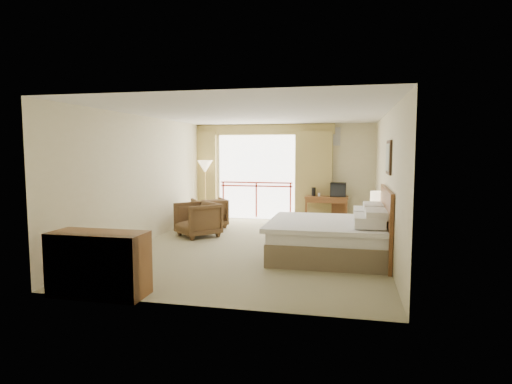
% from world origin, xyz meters
% --- Properties ---
extents(floor, '(7.00, 7.00, 0.00)m').
position_xyz_m(floor, '(0.00, 0.00, 0.00)').
color(floor, gray).
rests_on(floor, ground).
extents(ceiling, '(7.00, 7.00, 0.00)m').
position_xyz_m(ceiling, '(0.00, 0.00, 2.70)').
color(ceiling, white).
rests_on(ceiling, wall_back).
extents(wall_back, '(5.00, 0.00, 5.00)m').
position_xyz_m(wall_back, '(0.00, 3.50, 1.35)').
color(wall_back, beige).
rests_on(wall_back, ground).
extents(wall_front, '(5.00, 0.00, 5.00)m').
position_xyz_m(wall_front, '(0.00, -3.50, 1.35)').
color(wall_front, beige).
rests_on(wall_front, ground).
extents(wall_left, '(0.00, 7.00, 7.00)m').
position_xyz_m(wall_left, '(-2.50, 0.00, 1.35)').
color(wall_left, beige).
rests_on(wall_left, ground).
extents(wall_right, '(0.00, 7.00, 7.00)m').
position_xyz_m(wall_right, '(2.50, 0.00, 1.35)').
color(wall_right, beige).
rests_on(wall_right, ground).
extents(balcony_door, '(2.40, 0.00, 2.40)m').
position_xyz_m(balcony_door, '(-0.80, 3.48, 1.20)').
color(balcony_door, white).
rests_on(balcony_door, wall_back).
extents(balcony_railing, '(2.09, 0.03, 1.02)m').
position_xyz_m(balcony_railing, '(-0.80, 3.46, 0.81)').
color(balcony_railing, '#B0240F').
rests_on(balcony_railing, wall_back).
extents(curtain_left, '(1.00, 0.26, 2.50)m').
position_xyz_m(curtain_left, '(-2.45, 3.35, 1.25)').
color(curtain_left, '#998548').
rests_on(curtain_left, wall_back).
extents(curtain_right, '(1.00, 0.26, 2.50)m').
position_xyz_m(curtain_right, '(0.85, 3.35, 1.25)').
color(curtain_right, '#998548').
rests_on(curtain_right, wall_back).
extents(valance, '(4.40, 0.22, 0.28)m').
position_xyz_m(valance, '(-0.80, 3.38, 2.55)').
color(valance, '#998548').
rests_on(valance, wall_back).
extents(hvac_vent, '(0.50, 0.04, 0.50)m').
position_xyz_m(hvac_vent, '(1.30, 3.47, 2.35)').
color(hvac_vent, silver).
rests_on(hvac_vent, wall_back).
extents(bed, '(2.13, 2.06, 0.97)m').
position_xyz_m(bed, '(1.50, -0.60, 0.38)').
color(bed, brown).
rests_on(bed, floor).
extents(headboard, '(0.06, 2.10, 1.30)m').
position_xyz_m(headboard, '(2.46, -0.60, 0.65)').
color(headboard, brown).
rests_on(headboard, wall_right).
extents(framed_art, '(0.04, 0.72, 0.60)m').
position_xyz_m(framed_art, '(2.47, -0.60, 1.85)').
color(framed_art, black).
rests_on(framed_art, wall_right).
extents(nightstand, '(0.42, 0.49, 0.56)m').
position_xyz_m(nightstand, '(2.39, 0.63, 0.28)').
color(nightstand, brown).
rests_on(nightstand, floor).
extents(table_lamp, '(0.31, 0.31, 0.54)m').
position_xyz_m(table_lamp, '(2.39, 0.68, 0.98)').
color(table_lamp, tan).
rests_on(table_lamp, nightstand).
extents(phone, '(0.20, 0.17, 0.08)m').
position_xyz_m(phone, '(2.34, 0.48, 0.60)').
color(phone, black).
rests_on(phone, nightstand).
extents(desk, '(1.14, 0.55, 0.75)m').
position_xyz_m(desk, '(1.22, 3.10, 0.58)').
color(desk, brown).
rests_on(desk, floor).
extents(tv, '(0.41, 0.33, 0.37)m').
position_xyz_m(tv, '(1.52, 3.04, 0.93)').
color(tv, black).
rests_on(tv, desk).
extents(coffee_maker, '(0.12, 0.12, 0.23)m').
position_xyz_m(coffee_maker, '(0.87, 3.05, 0.86)').
color(coffee_maker, black).
rests_on(coffee_maker, desk).
extents(cup, '(0.08, 0.08, 0.09)m').
position_xyz_m(cup, '(1.02, 3.00, 0.79)').
color(cup, white).
rests_on(cup, desk).
extents(wastebasket, '(0.30, 0.30, 0.32)m').
position_xyz_m(wastebasket, '(0.85, 2.68, 0.16)').
color(wastebasket, black).
rests_on(wastebasket, floor).
extents(armchair_far, '(1.12, 1.13, 0.75)m').
position_xyz_m(armchair_far, '(-1.70, 1.92, 0.00)').
color(armchair_far, '#4B331E').
rests_on(armchair_far, floor).
extents(armchair_near, '(1.21, 1.21, 0.79)m').
position_xyz_m(armchair_near, '(-1.58, 0.70, 0.00)').
color(armchair_near, '#4B331E').
rests_on(armchair_near, floor).
extents(side_table, '(0.52, 0.52, 0.57)m').
position_xyz_m(side_table, '(-1.90, 1.38, 0.39)').
color(side_table, black).
rests_on(side_table, floor).
extents(book, '(0.24, 0.27, 0.02)m').
position_xyz_m(book, '(-1.90, 1.38, 0.58)').
color(book, white).
rests_on(book, side_table).
extents(floor_lamp, '(0.43, 0.43, 1.69)m').
position_xyz_m(floor_lamp, '(-2.16, 2.94, 1.46)').
color(floor_lamp, tan).
rests_on(floor_lamp, floor).
extents(dresser, '(1.31, 0.56, 0.87)m').
position_xyz_m(dresser, '(-1.51, -3.39, 0.44)').
color(dresser, brown).
rests_on(dresser, floor).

